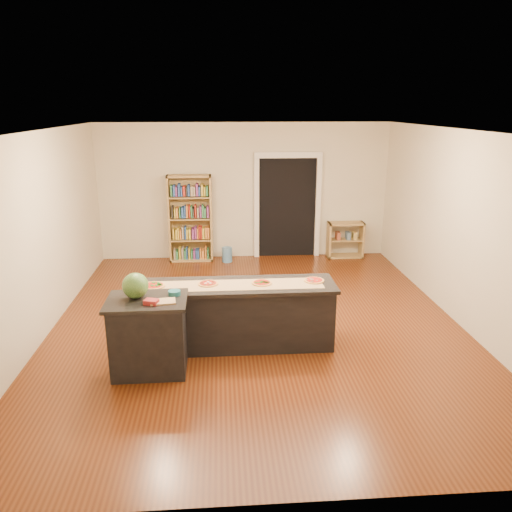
{
  "coord_description": "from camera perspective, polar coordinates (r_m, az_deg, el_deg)",
  "views": [
    {
      "loc": [
        -0.51,
        -6.8,
        3.14
      ],
      "look_at": [
        0.0,
        0.2,
        1.0
      ],
      "focal_mm": 35.0,
      "sensor_mm": 36.0,
      "label": 1
    }
  ],
  "objects": [
    {
      "name": "low_shelf",
      "position": [
        10.79,
        10.16,
        1.85
      ],
      "size": [
        0.75,
        0.32,
        0.75
      ],
      "primitive_type": "cube",
      "color": "tan",
      "rests_on": "ground"
    },
    {
      "name": "watermelon",
      "position": [
        6.05,
        -13.63,
        -3.32
      ],
      "size": [
        0.31,
        0.31,
        0.31
      ],
      "primitive_type": "sphere",
      "color": "#144214",
      "rests_on": "side_counter"
    },
    {
      "name": "pizza_a",
      "position": [
        6.61,
        -11.65,
        -3.34
      ],
      "size": [
        0.29,
        0.29,
        0.02
      ],
      "color": "#D8AA53",
      "rests_on": "kitchen_island"
    },
    {
      "name": "kraft_paper",
      "position": [
        6.53,
        -2.41,
        -3.32
      ],
      "size": [
        2.3,
        0.42,
        0.0
      ],
      "primitive_type": "cube",
      "rotation": [
        0.0,
        0.0,
        0.0
      ],
      "color": "tan",
      "rests_on": "kitchen_island"
    },
    {
      "name": "pizza_c",
      "position": [
        6.57,
        0.66,
        -3.08
      ],
      "size": [
        0.26,
        0.26,
        0.02
      ],
      "color": "#D8AA53",
      "rests_on": "kitchen_island"
    },
    {
      "name": "cutting_board",
      "position": [
        5.9,
        -10.59,
        -5.14
      ],
      "size": [
        0.31,
        0.23,
        0.02
      ],
      "primitive_type": "cube",
      "rotation": [
        0.0,
        0.0,
        0.12
      ],
      "color": "tan",
      "rests_on": "side_counter"
    },
    {
      "name": "waste_bin",
      "position": [
        10.36,
        -3.32,
        0.17
      ],
      "size": [
        0.21,
        0.21,
        0.3
      ],
      "primitive_type": "cylinder",
      "color": "teal",
      "rests_on": "ground"
    },
    {
      "name": "pizza_d",
      "position": [
        6.71,
        6.65,
        -2.78
      ],
      "size": [
        0.27,
        0.27,
        0.02
      ],
      "color": "#D8AA53",
      "rests_on": "kitchen_island"
    },
    {
      "name": "package_teal",
      "position": [
        6.1,
        -9.31,
        -4.17
      ],
      "size": [
        0.15,
        0.15,
        0.06
      ],
      "primitive_type": "cylinder",
      "color": "#195966",
      "rests_on": "side_counter"
    },
    {
      "name": "room",
      "position": [
        7.03,
        0.12,
        2.64
      ],
      "size": [
        6.0,
        7.0,
        2.8
      ],
      "color": "beige",
      "rests_on": "ground"
    },
    {
      "name": "pizza_b",
      "position": [
        6.58,
        -5.5,
        -3.14
      ],
      "size": [
        0.26,
        0.26,
        0.02
      ],
      "color": "#D8AA53",
      "rests_on": "kitchen_island"
    },
    {
      "name": "doorway",
      "position": [
        10.54,
        3.61,
        6.32
      ],
      "size": [
        1.4,
        0.09,
        2.21
      ],
      "color": "black",
      "rests_on": "room"
    },
    {
      "name": "package_red",
      "position": [
        5.87,
        -11.88,
        -5.15
      ],
      "size": [
        0.18,
        0.15,
        0.06
      ],
      "primitive_type": "cube",
      "rotation": [
        0.0,
        0.0,
        -0.3
      ],
      "color": "maroon",
      "rests_on": "side_counter"
    },
    {
      "name": "bookshelf",
      "position": [
        10.35,
        -7.51,
        4.27
      ],
      "size": [
        0.89,
        0.32,
        1.78
      ],
      "primitive_type": "cube",
      "color": "tan",
      "rests_on": "ground"
    },
    {
      "name": "side_counter",
      "position": [
        6.22,
        -12.14,
        -8.84
      ],
      "size": [
        0.95,
        0.69,
        0.94
      ],
      "rotation": [
        0.0,
        0.0,
        0.01
      ],
      "color": "black",
      "rests_on": "ground"
    },
    {
      "name": "kitchen_island",
      "position": [
        6.72,
        -2.37,
        -6.74
      ],
      "size": [
        2.65,
        0.72,
        0.87
      ],
      "rotation": [
        0.0,
        0.0,
        0.0
      ],
      "color": "black",
      "rests_on": "ground"
    }
  ]
}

